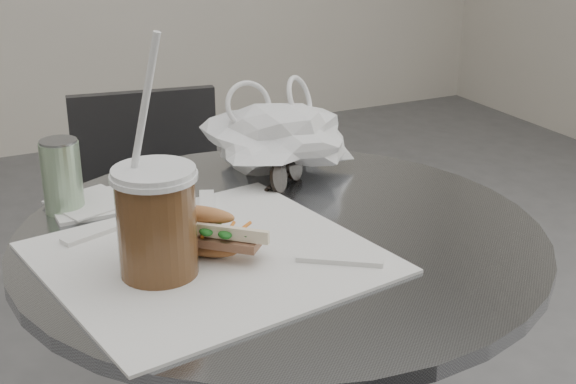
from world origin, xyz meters
name	(u,v)px	position (x,y,z in m)	size (l,w,h in m)	color
chair_far	(163,295)	(-0.01, 0.79, 0.35)	(0.41, 0.43, 0.77)	#2D2D2F
sandwich_paper	(209,257)	(-0.12, 0.16, 0.74)	(0.41, 0.39, 0.00)	white
banh_mi	(201,232)	(-0.13, 0.17, 0.78)	(0.19, 0.20, 0.07)	#D2864F
iced_coffee	(157,221)	(-0.20, 0.14, 0.82)	(0.11, 0.11, 0.31)	brown
sunglasses	(285,174)	(0.09, 0.36, 0.76)	(0.10, 0.08, 0.05)	black
plastic_bag	(280,140)	(0.10, 0.42, 0.80)	(0.23, 0.18, 0.12)	white
napkin_stack	(90,204)	(-0.22, 0.41, 0.74)	(0.13, 0.13, 0.01)	white
drink_can	(62,176)	(-0.26, 0.41, 0.80)	(0.06, 0.06, 0.11)	#5E9456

